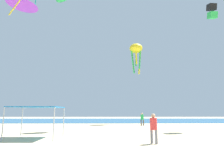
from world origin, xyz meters
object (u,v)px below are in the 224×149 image
(person_central, at_px, (142,118))
(kite_delta_purple, at_px, (23,3))
(person_near_tent, at_px, (154,126))
(canopy_tent, at_px, (37,108))
(kite_box_black, at_px, (212,11))
(kite_octopus_yellow, at_px, (136,50))

(person_central, xyz_separation_m, kite_delta_purple, (-13.81, -7.19, 12.46))
(person_near_tent, bearing_deg, canopy_tent, 24.52)
(kite_box_black, distance_m, kite_octopus_yellow, 12.89)
(canopy_tent, distance_m, kite_delta_purple, 13.20)
(kite_delta_purple, bearing_deg, kite_octopus_yellow, -52.40)
(person_near_tent, height_order, person_central, person_near_tent)
(kite_box_black, bearing_deg, person_near_tent, 41.86)
(canopy_tent, xyz_separation_m, kite_box_black, (17.44, 7.14, 11.55))
(person_central, bearing_deg, person_near_tent, 84.63)
(kite_box_black, bearing_deg, kite_delta_purple, 1.78)
(canopy_tent, xyz_separation_m, person_central, (9.58, 12.41, -1.10))
(kite_box_black, height_order, kite_octopus_yellow, kite_box_black)
(kite_octopus_yellow, bearing_deg, person_near_tent, 0.51)
(canopy_tent, height_order, kite_octopus_yellow, kite_octopus_yellow)
(person_central, relative_size, kite_octopus_yellow, 0.33)
(kite_box_black, relative_size, kite_delta_purple, 0.56)
(kite_delta_purple, distance_m, kite_octopus_yellow, 18.46)
(canopy_tent, bearing_deg, kite_box_black, 22.27)
(canopy_tent, distance_m, person_near_tent, 8.28)
(canopy_tent, relative_size, kite_octopus_yellow, 0.65)
(kite_box_black, bearing_deg, kite_octopus_yellow, -55.81)
(canopy_tent, relative_size, kite_box_black, 1.67)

